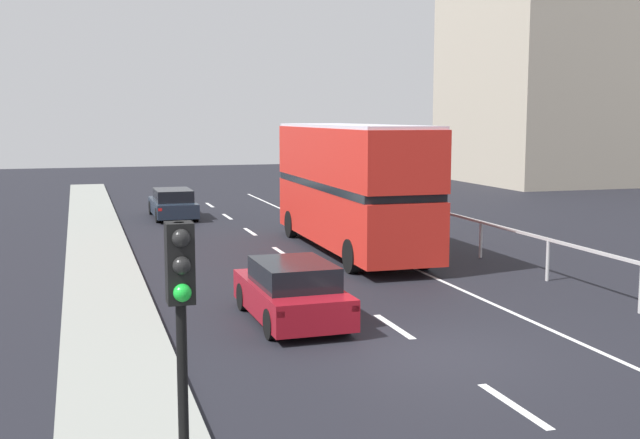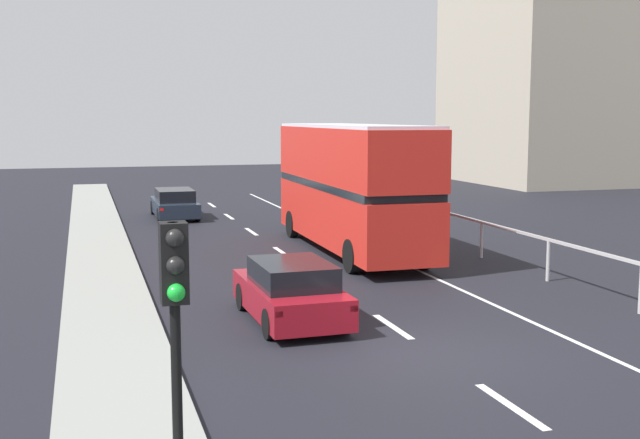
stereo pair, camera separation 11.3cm
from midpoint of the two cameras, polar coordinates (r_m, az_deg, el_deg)
name	(u,v)px [view 2 (the right image)]	position (r m, az deg, el deg)	size (l,w,h in m)	color
ground_plane	(430,354)	(15.75, 8.12, -9.56)	(75.28, 120.00, 0.10)	black
near_sidewalk_kerb	(118,377)	(14.36, -14.04, -10.89)	(2.07, 80.00, 0.14)	gray
lane_paint_markings	(376,268)	(23.90, 4.18, -3.52)	(3.24, 46.00, 0.01)	silver
bridge_side_railing	(482,228)	(26.01, 11.66, -0.59)	(0.10, 42.00, 1.20)	#B7B6B8
distant_building_block	(609,68)	(60.41, 20.05, 10.15)	(20.81, 13.34, 15.73)	#A99E8C
double_decker_bus_red	(351,184)	(26.49, 2.37, 2.55)	(2.63, 10.24, 4.26)	red
hatchback_car_near	(291,292)	(17.66, -1.93, -5.24)	(1.86, 4.04, 1.37)	maroon
traffic_signal_pole	(175,295)	(8.92, -10.02, -5.37)	(0.30, 0.42, 3.24)	black
sedan_car_ahead	(175,204)	(36.19, -10.31, 1.12)	(1.83, 4.46, 1.30)	#1C2735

